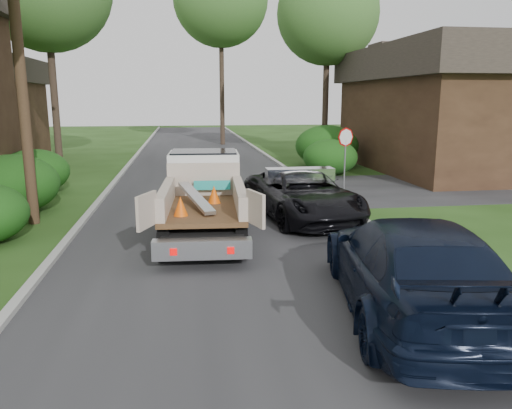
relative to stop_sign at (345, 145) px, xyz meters
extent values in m
plane|color=#203F12|center=(-5.20, -9.00, -1.78)|extent=(120.00, 120.00, 0.00)
cube|color=#28282B|center=(-5.20, 1.00, -1.77)|extent=(8.00, 90.00, 0.02)
cube|color=#28282B|center=(6.80, 0.00, -1.77)|extent=(16.00, 7.00, 0.02)
cube|color=#9E9E99|center=(-9.30, 1.00, -1.72)|extent=(0.20, 90.00, 0.12)
cube|color=#9E9E99|center=(-1.10, 1.00, -1.72)|extent=(0.20, 90.00, 0.12)
cylinder|color=slate|center=(0.00, 0.00, -0.78)|extent=(0.06, 0.06, 2.00)
cylinder|color=#B20A0A|center=(0.00, 0.00, 0.32)|extent=(0.71, 0.32, 0.76)
cylinder|color=#382619|center=(-10.70, -4.00, 3.22)|extent=(0.30, 0.30, 10.00)
cube|color=#332015|center=(7.80, 5.00, 0.47)|extent=(9.00, 12.00, 4.50)
cube|color=#332B26|center=(7.80, 5.00, 3.52)|extent=(9.72, 12.96, 1.60)
cube|color=#332B26|center=(7.80, 5.00, 4.32)|extent=(9.72, 1.80, 0.20)
ellipsoid|color=#133A0D|center=(-11.70, -2.50, -0.84)|extent=(2.86, 2.86, 1.87)
ellipsoid|color=#133A0D|center=(-12.00, 1.00, -0.93)|extent=(2.60, 2.60, 1.70)
ellipsoid|color=#133A0D|center=(0.60, 4.00, -0.93)|extent=(2.60, 2.60, 1.70)
ellipsoid|color=#133A0D|center=(1.30, 7.00, -0.67)|extent=(3.38, 3.38, 2.21)
cylinder|color=#2D2119|center=(-12.70, 8.00, 2.72)|extent=(0.36, 0.36, 9.00)
cylinder|color=#2D2119|center=(2.30, 11.00, 2.47)|extent=(0.36, 0.36, 8.50)
sphere|color=#275F23|center=(2.30, 11.00, 6.72)|extent=(6.00, 6.00, 6.00)
cylinder|color=#2D2119|center=(-3.20, 21.00, 3.72)|extent=(0.36, 0.36, 11.00)
cylinder|color=black|center=(-6.61, -4.66, -1.37)|extent=(0.32, 0.83, 0.81)
cylinder|color=black|center=(-4.90, -4.76, -1.37)|extent=(0.32, 0.83, 0.81)
cylinder|color=black|center=(-6.80, -8.08, -1.37)|extent=(0.32, 0.83, 0.81)
cylinder|color=black|center=(-5.09, -8.18, -1.37)|extent=(0.32, 0.83, 0.81)
cube|color=black|center=(-5.84, -6.33, -1.22)|extent=(2.09, 5.33, 0.22)
cube|color=silver|center=(-5.74, -4.44, -0.42)|extent=(2.07, 1.73, 1.40)
cube|color=black|center=(-5.74, -4.44, 0.07)|extent=(1.93, 1.59, 0.50)
cube|color=#472D19|center=(-5.88, -6.96, -0.87)|extent=(2.16, 3.35, 0.11)
cube|color=beige|center=(-5.79, -5.34, -0.38)|extent=(1.99, 0.20, 0.90)
cube|color=beige|center=(-6.78, -6.91, -0.56)|extent=(0.40, 3.08, 0.54)
cube|color=beige|center=(-4.98, -7.01, -0.56)|extent=(0.40, 3.08, 0.54)
cube|color=silver|center=(-5.99, -8.90, -1.28)|extent=(2.09, 0.43, 0.41)
cube|color=#B20505|center=(-6.58, -9.03, -1.28)|extent=(0.15, 0.04, 0.14)
cube|color=#B20505|center=(-5.41, -9.09, -1.28)|extent=(0.15, 0.04, 0.14)
cube|color=beige|center=(-7.10, -8.70, -0.47)|extent=(0.39, 0.78, 0.72)
cube|color=beige|center=(-4.85, -8.83, -0.47)|extent=(0.30, 0.80, 0.72)
cube|color=silver|center=(-6.05, -6.86, -0.57)|extent=(0.86, 2.33, 0.42)
cone|color=#F2590A|center=(-6.42, -7.74, -0.59)|extent=(0.34, 0.34, 0.45)
cone|color=#F2590A|center=(-5.58, -6.44, -0.59)|extent=(0.34, 0.34, 0.45)
cube|color=#148C84|center=(-5.57, -5.58, -0.50)|extent=(1.00, 0.14, 0.25)
imported|color=black|center=(-2.80, -4.50, -1.05)|extent=(3.18, 5.57, 1.46)
imported|color=black|center=(-2.60, -11.50, -0.95)|extent=(3.25, 6.03, 1.66)
camera|label=1|loc=(-6.31, -18.96, 1.79)|focal=35.00mm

